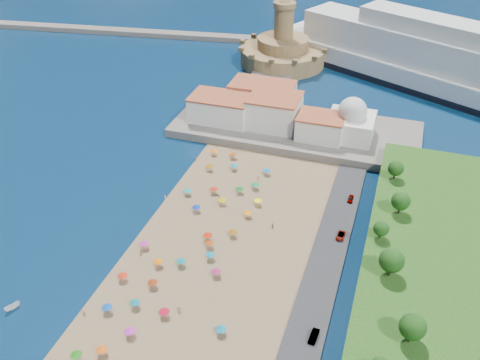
% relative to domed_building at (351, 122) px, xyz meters
% --- Properties ---
extents(ground, '(700.00, 700.00, 0.00)m').
position_rel_domed_building_xyz_m(ground, '(-30.00, -71.00, -8.97)').
color(ground, '#071938').
rests_on(ground, ground).
extents(terrace, '(90.00, 36.00, 3.00)m').
position_rel_domed_building_xyz_m(terrace, '(-20.00, 2.00, -7.47)').
color(terrace, '#59544C').
rests_on(terrace, ground).
extents(jetty, '(18.00, 70.00, 2.40)m').
position_rel_domed_building_xyz_m(jetty, '(-42.00, 37.00, -7.77)').
color(jetty, '#59544C').
rests_on(jetty, ground).
extents(breakwater, '(199.03, 34.77, 2.60)m').
position_rel_domed_building_xyz_m(breakwater, '(-140.00, 82.00, -7.67)').
color(breakwater, '#59544C').
rests_on(breakwater, ground).
extents(waterfront_buildings, '(57.00, 29.00, 11.00)m').
position_rel_domed_building_xyz_m(waterfront_buildings, '(-33.05, 2.64, -1.10)').
color(waterfront_buildings, silver).
rests_on(waterfront_buildings, terrace).
extents(domed_building, '(16.00, 16.00, 15.00)m').
position_rel_domed_building_xyz_m(domed_building, '(0.00, 0.00, 0.00)').
color(domed_building, silver).
rests_on(domed_building, terrace).
extents(fortress, '(40.00, 40.00, 32.40)m').
position_rel_domed_building_xyz_m(fortress, '(-42.00, 67.00, -2.29)').
color(fortress, olive).
rests_on(fortress, ground).
extents(cruise_ship, '(162.42, 95.25, 36.78)m').
position_rel_domed_building_xyz_m(cruise_ship, '(29.89, 58.29, 1.92)').
color(cruise_ship, black).
rests_on(cruise_ship, ground).
extents(beach_parasols, '(32.08, 115.62, 2.20)m').
position_rel_domed_building_xyz_m(beach_parasols, '(-31.32, -82.55, -6.83)').
color(beach_parasols, gray).
rests_on(beach_parasols, beach).
extents(beachgoers, '(35.80, 94.01, 1.88)m').
position_rel_domed_building_xyz_m(beachgoers, '(-32.58, -75.85, -7.85)').
color(beachgoers, tan).
rests_on(beachgoers, beach).
extents(parked_cars, '(2.30, 76.96, 1.45)m').
position_rel_domed_building_xyz_m(parked_cars, '(6.00, -74.00, -7.61)').
color(parked_cars, gray).
rests_on(parked_cars, promenade).
extents(hillside_trees, '(15.88, 107.78, 7.69)m').
position_rel_domed_building_xyz_m(hillside_trees, '(19.18, -80.73, 1.18)').
color(hillside_trees, '#382314').
rests_on(hillside_trees, hillside).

